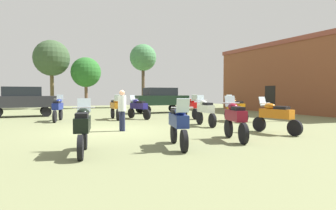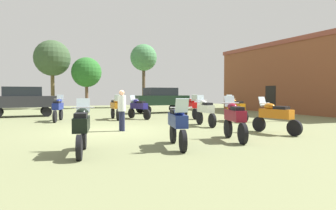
% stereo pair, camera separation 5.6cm
% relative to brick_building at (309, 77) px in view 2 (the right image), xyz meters
% --- Properties ---
extents(ground_plane, '(44.00, 52.00, 0.02)m').
position_rel_brick_building_xyz_m(ground_plane, '(-18.00, -5.72, -2.88)').
color(ground_plane, '#747A51').
extents(brick_building, '(6.12, 15.96, 5.77)m').
position_rel_brick_building_xyz_m(brick_building, '(0.00, 0.00, 0.00)').
color(brick_building, brown).
rests_on(brick_building, ground).
extents(motorcycle_1, '(0.85, 2.18, 1.45)m').
position_rel_brick_building_xyz_m(motorcycle_1, '(-14.93, -0.52, -2.16)').
color(motorcycle_1, black).
rests_on(motorcycle_1, ground).
extents(motorcycle_2, '(0.82, 2.07, 1.50)m').
position_rel_brick_building_xyz_m(motorcycle_2, '(-14.69, -9.96, -2.14)').
color(motorcycle_2, black).
rests_on(motorcycle_2, ground).
extents(motorcycle_3, '(0.62, 2.14, 1.49)m').
position_rel_brick_building_xyz_m(motorcycle_3, '(-13.25, -5.65, -2.14)').
color(motorcycle_3, black).
rests_on(motorcycle_3, ground).
extents(motorcycle_4, '(0.62, 2.16, 1.50)m').
position_rel_brick_building_xyz_m(motorcycle_4, '(-11.94, -1.61, -2.14)').
color(motorcycle_4, black).
rests_on(motorcycle_4, ground).
extents(motorcycle_5, '(0.62, 2.18, 1.50)m').
position_rel_brick_building_xyz_m(motorcycle_5, '(-10.58, -4.43, -2.14)').
color(motorcycle_5, black).
rests_on(motorcycle_5, ground).
extents(motorcycle_6, '(0.70, 2.23, 1.44)m').
position_rel_brick_building_xyz_m(motorcycle_6, '(-12.19, -9.18, -2.16)').
color(motorcycle_6, black).
rests_on(motorcycle_6, ground).
extents(motorcycle_7, '(0.79, 2.14, 1.45)m').
position_rel_brick_building_xyz_m(motorcycle_7, '(-17.00, -10.38, -2.16)').
color(motorcycle_7, black).
rests_on(motorcycle_7, ground).
extents(motorcycle_8, '(0.62, 2.20, 1.50)m').
position_rel_brick_building_xyz_m(motorcycle_8, '(-16.36, -0.46, -2.14)').
color(motorcycle_8, black).
rests_on(motorcycle_8, ground).
extents(motorcycle_10, '(0.81, 2.22, 1.50)m').
position_rel_brick_building_xyz_m(motorcycle_10, '(-19.58, -0.21, -2.14)').
color(motorcycle_10, black).
rests_on(motorcycle_10, ground).
extents(motorcycle_12, '(0.73, 2.06, 1.45)m').
position_rel_brick_building_xyz_m(motorcycle_12, '(-19.71, -10.23, -2.16)').
color(motorcycle_12, black).
rests_on(motorcycle_12, ground).
extents(car_2, '(4.37, 1.98, 2.00)m').
position_rel_brick_building_xyz_m(car_2, '(-11.59, 4.01, -1.70)').
color(car_2, black).
rests_on(car_2, ground).
extents(car_3, '(4.36, 1.94, 2.00)m').
position_rel_brick_building_xyz_m(car_3, '(-21.52, 4.22, -1.70)').
color(car_3, black).
rests_on(car_3, ground).
extents(person_1, '(0.44, 0.44, 1.72)m').
position_rel_brick_building_xyz_m(person_1, '(-17.47, -5.96, -1.87)').
color(person_1, '#212646').
rests_on(person_1, ground).
extents(tree_1, '(3.58, 3.58, 6.88)m').
position_rel_brick_building_xyz_m(tree_1, '(-19.03, 14.49, 2.18)').
color(tree_1, brown).
rests_on(tree_1, ground).
extents(tree_4, '(3.04, 3.04, 5.22)m').
position_rel_brick_building_xyz_m(tree_4, '(-15.82, 13.56, 0.81)').
color(tree_4, brown).
rests_on(tree_4, ground).
extents(tree_6, '(2.91, 2.91, 6.93)m').
position_rel_brick_building_xyz_m(tree_6, '(-9.68, 13.47, 2.53)').
color(tree_6, '#4E3D2D').
rests_on(tree_6, ground).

